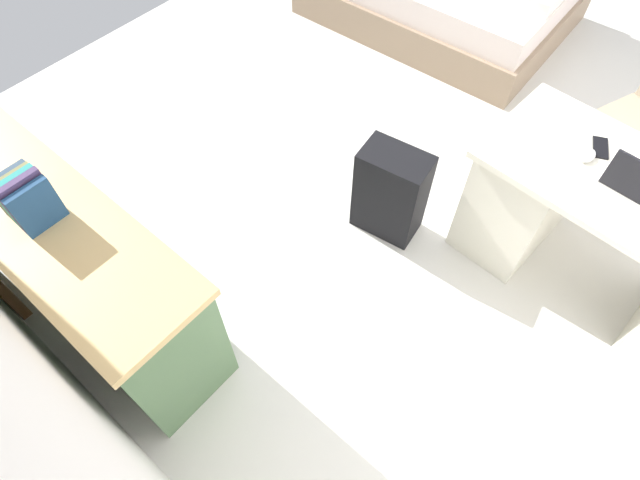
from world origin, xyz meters
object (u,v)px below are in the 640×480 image
credenza (64,254)px  suitcase_black (391,193)px  computer_mouse (588,156)px  cell_phone_by_mouse (600,148)px  desk (614,242)px

credenza → suitcase_black: (-0.90, -1.39, -0.11)m
suitcase_black → computer_mouse: bearing=-159.8°
computer_mouse → cell_phone_by_mouse: (-0.02, -0.10, -0.01)m
computer_mouse → credenza: bearing=50.9°
desk → credenza: credenza is taller
suitcase_black → cell_phone_by_mouse: bearing=-155.1°
cell_phone_by_mouse → computer_mouse: bearing=52.3°
desk → cell_phone_by_mouse: bearing=-22.8°
desk → suitcase_black: desk is taller
suitcase_black → cell_phone_by_mouse: size_ratio=4.12×
suitcase_black → computer_mouse: (-0.73, -0.40, 0.47)m
cell_phone_by_mouse → suitcase_black: bearing=8.4°
credenza → suitcase_black: bearing=-123.0°
suitcase_black → desk: bearing=-168.6°
desk → cell_phone_by_mouse: 0.47m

